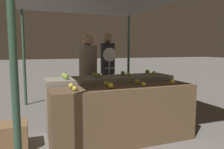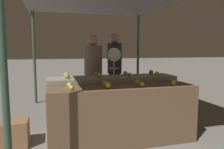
% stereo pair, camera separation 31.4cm
% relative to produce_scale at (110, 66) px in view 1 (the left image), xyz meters
% --- Properties ---
extents(ground_plane, '(60.00, 60.00, 0.00)m').
position_rel_produce_scale_xyz_m(ground_plane, '(-0.23, -1.30, -1.08)').
color(ground_plane, slate).
extents(market_canopy, '(3.13, 4.05, 2.46)m').
position_rel_produce_scale_xyz_m(market_canopy, '(-0.23, -0.25, 1.25)').
color(market_canopy, '#33513D').
rests_on(market_canopy, ground_plane).
extents(display_counter_front, '(2.23, 0.55, 0.88)m').
position_rel_produce_scale_xyz_m(display_counter_front, '(-0.23, -1.30, -0.64)').
color(display_counter_front, brown).
rests_on(display_counter_front, ground_plane).
extents(display_counter_back, '(2.23, 0.55, 0.96)m').
position_rel_produce_scale_xyz_m(display_counter_back, '(-0.23, -0.70, -0.60)').
color(display_counter_back, gray).
rests_on(display_counter_back, ground_plane).
extents(apple_front_0, '(0.07, 0.07, 0.07)m').
position_rel_produce_scale_xyz_m(apple_front_0, '(-1.01, -1.41, -0.17)').
color(apple_front_0, gold).
rests_on(apple_front_0, display_counter_front).
extents(apple_front_1, '(0.09, 0.09, 0.09)m').
position_rel_produce_scale_xyz_m(apple_front_1, '(-0.49, -1.40, -0.16)').
color(apple_front_1, gold).
rests_on(apple_front_1, display_counter_front).
extents(apple_front_2, '(0.07, 0.07, 0.07)m').
position_rel_produce_scale_xyz_m(apple_front_2, '(0.03, -1.41, -0.16)').
color(apple_front_2, gold).
rests_on(apple_front_2, display_counter_front).
extents(apple_front_3, '(0.08, 0.08, 0.08)m').
position_rel_produce_scale_xyz_m(apple_front_3, '(0.55, -1.40, -0.16)').
color(apple_front_3, gold).
rests_on(apple_front_3, display_counter_front).
extents(apple_front_4, '(0.07, 0.07, 0.07)m').
position_rel_produce_scale_xyz_m(apple_front_4, '(-1.01, -1.18, -0.16)').
color(apple_front_4, yellow).
rests_on(apple_front_4, display_counter_front).
extents(apple_front_5, '(0.08, 0.08, 0.08)m').
position_rel_produce_scale_xyz_m(apple_front_5, '(-0.48, -1.19, -0.16)').
color(apple_front_5, gold).
rests_on(apple_front_5, display_counter_front).
extents(apple_front_6, '(0.08, 0.08, 0.08)m').
position_rel_produce_scale_xyz_m(apple_front_6, '(0.04, -1.19, -0.16)').
color(apple_front_6, gold).
rests_on(apple_front_6, display_counter_front).
extents(apple_back_0, '(0.09, 0.09, 0.09)m').
position_rel_produce_scale_xyz_m(apple_back_0, '(-1.02, -0.81, -0.08)').
color(apple_back_0, '#84AD3D').
rests_on(apple_back_0, display_counter_back).
extents(apple_back_1, '(0.08, 0.08, 0.08)m').
position_rel_produce_scale_xyz_m(apple_back_1, '(-0.48, -0.80, -0.08)').
color(apple_back_1, '#84AD3D').
rests_on(apple_back_1, display_counter_back).
extents(apple_back_2, '(0.07, 0.07, 0.07)m').
position_rel_produce_scale_xyz_m(apple_back_2, '(0.05, -0.81, -0.09)').
color(apple_back_2, '#7AA338').
rests_on(apple_back_2, display_counter_back).
extents(apple_back_3, '(0.08, 0.08, 0.08)m').
position_rel_produce_scale_xyz_m(apple_back_3, '(0.57, -0.81, -0.08)').
color(apple_back_3, '#8EB247').
rests_on(apple_back_3, display_counter_back).
extents(apple_back_4, '(0.08, 0.08, 0.08)m').
position_rel_produce_scale_xyz_m(apple_back_4, '(-1.03, -0.59, -0.08)').
color(apple_back_4, '#8EB247').
rests_on(apple_back_4, display_counter_back).
extents(apple_back_5, '(0.07, 0.07, 0.07)m').
position_rel_produce_scale_xyz_m(apple_back_5, '(-0.50, -0.59, -0.08)').
color(apple_back_5, '#8EB247').
rests_on(apple_back_5, display_counter_back).
extents(apple_back_6, '(0.08, 0.08, 0.08)m').
position_rel_produce_scale_xyz_m(apple_back_6, '(0.04, -0.60, -0.08)').
color(apple_back_6, '#7AA338').
rests_on(apple_back_6, display_counter_back).
extents(apple_back_7, '(0.09, 0.09, 0.09)m').
position_rel_produce_scale_xyz_m(apple_back_7, '(0.56, -0.59, -0.08)').
color(apple_back_7, '#84AD3D').
rests_on(apple_back_7, display_counter_back).
extents(produce_scale, '(0.31, 0.20, 1.48)m').
position_rel_produce_scale_xyz_m(produce_scale, '(0.00, 0.00, 0.00)').
color(produce_scale, '#99999E').
rests_on(produce_scale, ground_plane).
extents(person_vendor_at_scale, '(0.43, 0.43, 1.75)m').
position_rel_produce_scale_xyz_m(person_vendor_at_scale, '(-0.38, 0.29, -0.08)').
color(person_vendor_at_scale, '#2D2D38').
rests_on(person_vendor_at_scale, ground_plane).
extents(person_customer_left, '(0.37, 0.37, 1.83)m').
position_rel_produce_scale_xyz_m(person_customer_left, '(0.24, 0.80, -0.02)').
color(person_customer_left, '#2D2D38').
rests_on(person_customer_left, ground_plane).
extents(wooden_crate_side, '(0.39, 0.39, 0.39)m').
position_rel_produce_scale_xyz_m(wooden_crate_side, '(-1.82, -0.95, -0.89)').
color(wooden_crate_side, olive).
rests_on(wooden_crate_side, ground_plane).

